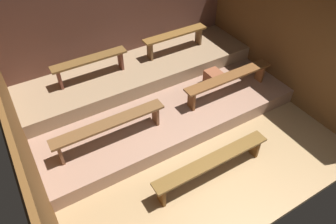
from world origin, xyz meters
TOP-DOWN VIEW (x-y plane):
  - ground at (0.00, 2.13)m, footprint 5.99×5.07m
  - wall_back at (0.00, 4.30)m, footprint 5.99×0.06m
  - wall_left at (-2.62, 2.13)m, footprint 0.06×5.07m
  - wall_right at (2.62, 2.13)m, footprint 0.06×5.07m
  - platform_lower at (0.00, 2.87)m, footprint 5.19×2.80m
  - platform_middle at (0.00, 3.60)m, footprint 5.19×1.34m
  - bench_floor_center at (-0.11, 0.77)m, footprint 2.17×0.25m
  - bench_lower_left at (-1.30, 2.14)m, footprint 2.03×0.25m
  - bench_lower_right at (1.30, 2.14)m, footprint 2.03×0.25m
  - bench_middle_left at (-1.01, 3.72)m, footprint 1.55×0.25m
  - bench_middle_right at (1.01, 3.72)m, footprint 1.55×0.25m
  - wooden_crate_lower at (1.26, 2.56)m, footprint 0.32×0.32m

SIDE VIEW (x-z plane):
  - ground at x=0.00m, z-range -0.08..0.00m
  - platform_lower at x=0.00m, z-range 0.00..0.30m
  - bench_floor_center at x=-0.11m, z-range 0.15..0.59m
  - platform_middle at x=0.00m, z-range 0.30..0.61m
  - wooden_crate_lower at x=1.26m, z-range 0.30..0.62m
  - bench_lower_left at x=-1.30m, z-range 0.45..0.90m
  - bench_lower_right at x=1.30m, z-range 0.45..0.90m
  - bench_middle_left at x=-1.01m, z-range 0.74..1.19m
  - bench_middle_right at x=1.01m, z-range 0.74..1.19m
  - wall_back at x=0.00m, z-range 0.00..2.38m
  - wall_left at x=-2.62m, z-range 0.00..2.38m
  - wall_right at x=2.62m, z-range 0.00..2.38m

